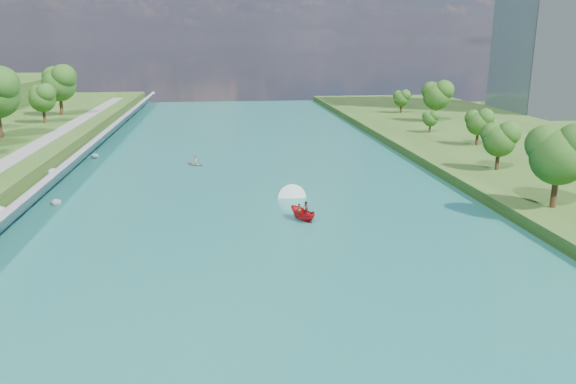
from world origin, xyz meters
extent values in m
plane|color=#2D5119|center=(0.00, 0.00, 0.00)|extent=(260.00, 260.00, 0.00)
cube|color=#185D52|center=(0.00, 20.00, 0.05)|extent=(55.00, 240.00, 0.10)
cube|color=slate|center=(-25.85, 20.00, 1.80)|extent=(3.54, 236.00, 4.05)
ellipsoid|color=gray|center=(-24.07, 21.68, 0.30)|extent=(1.25, 1.25, 0.87)
ellipsoid|color=gray|center=(-25.97, 28.63, 2.57)|extent=(1.41, 1.37, 0.96)
ellipsoid|color=gray|center=(-25.99, 38.42, 2.03)|extent=(1.21, 1.10, 0.73)
ellipsoid|color=gray|center=(-25.03, 49.21, 0.61)|extent=(1.26, 1.08, 0.74)
ellipsoid|color=gray|center=(-25.53, 57.56, 1.99)|extent=(1.08, 1.15, 0.81)
ellipsoid|color=#234412|center=(-38.56, 69.88, 8.04)|extent=(5.45, 5.45, 9.09)
ellipsoid|color=#234412|center=(-38.28, 81.77, 9.88)|extent=(7.65, 7.65, 12.76)
ellipsoid|color=#234412|center=(32.30, 8.71, 6.96)|extent=(6.55, 6.55, 10.92)
ellipsoid|color=#234412|center=(35.07, 27.13, 5.56)|extent=(4.87, 4.87, 8.12)
ellipsoid|color=#234412|center=(40.98, 46.19, 5.26)|extent=(4.51, 4.51, 7.52)
ellipsoid|color=#234412|center=(37.90, 60.88, 4.08)|extent=(3.09, 3.09, 5.16)
ellipsoid|color=#234412|center=(45.00, 76.19, 6.92)|extent=(6.50, 6.50, 10.84)
ellipsoid|color=#234412|center=(42.11, 92.28, 4.94)|extent=(4.13, 4.13, 6.88)
imported|color=#B70E16|center=(4.80, 11.92, 0.84)|extent=(3.11, 4.08, 1.49)
imported|color=#66605B|center=(4.40, 11.52, 1.26)|extent=(0.66, 0.50, 1.62)
imported|color=#66605B|center=(5.30, 12.42, 1.24)|extent=(0.97, 0.91, 1.58)
cube|color=white|center=(4.80, 14.92, 0.13)|extent=(0.90, 5.00, 0.06)
imported|color=#989AA0|center=(-7.98, 42.00, 0.40)|extent=(3.58, 3.52, 0.61)
imported|color=#66605B|center=(-7.98, 42.00, 0.98)|extent=(0.68, 0.51, 1.26)
camera|label=1|loc=(-4.02, -46.75, 19.28)|focal=35.00mm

